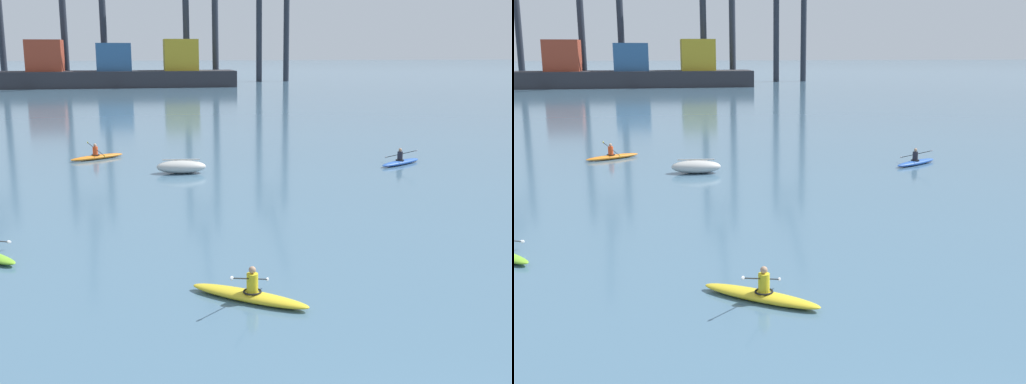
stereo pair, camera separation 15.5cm
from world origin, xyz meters
TOP-DOWN VIEW (x-y plane):
  - container_barge at (-7.47, 107.47)m, footprint 42.12×8.17m
  - capsized_dinghy at (-2.30, 26.10)m, footprint 2.70×1.38m
  - kayak_blue at (10.16, 26.26)m, footprint 3.21×2.28m
  - kayak_yellow at (-1.92, 8.49)m, footprint 3.04×2.58m
  - kayak_orange at (-6.91, 31.46)m, footprint 3.23×2.25m

SIDE VIEW (x-z plane):
  - kayak_blue at x=10.16m, z-range -0.33..0.67m
  - kayak_yellow at x=-1.92m, z-range -0.35..0.69m
  - kayak_orange at x=-6.91m, z-range -0.31..0.66m
  - capsized_dinghy at x=-2.30m, z-range -0.03..0.73m
  - container_barge at x=-7.47m, z-range -1.33..6.95m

